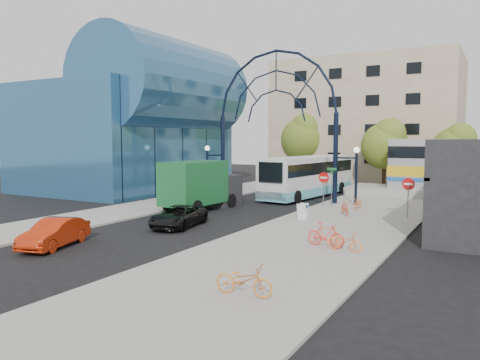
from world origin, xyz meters
The scene contains 22 objects.
ground centered at (0.00, 0.00, 0.00)m, with size 120.00×120.00×0.00m, color black.
sidewalk_east centered at (8.00, 4.00, 0.06)m, with size 8.00×56.00×0.12m, color gray.
plaza_west centered at (-6.50, 6.00, 0.06)m, with size 5.00×50.00×0.12m, color gray.
gateway_arch centered at (0.00, 14.00, 8.56)m, with size 13.64×0.44×12.10m.
stop_sign centered at (4.80, 12.00, 1.99)m, with size 0.80×0.07×2.50m.
do_not_enter_sign centered at (11.00, 10.00, 1.98)m, with size 0.76×0.07×2.48m.
street_name_sign centered at (5.20, 12.60, 2.13)m, with size 0.70×0.70×2.80m.
sandwich_board centered at (5.60, 5.98, 0.74)m, with size 0.55×0.61×0.99m.
transit_hall centered at (-15.30, 15.00, 6.70)m, with size 16.50×18.00×14.50m.
apartment_block centered at (2.00, 34.97, 7.00)m, with size 20.00×12.10×14.00m.
tree_north_a centered at (6.12, 25.93, 4.61)m, with size 4.48×4.48×7.00m.
tree_north_b centered at (-3.88, 29.93, 5.27)m, with size 5.12×5.12×8.00m.
tree_north_c centered at (12.12, 27.93, 4.28)m, with size 4.16×4.16×6.50m.
city_bus centered at (1.37, 17.88, 1.82)m, with size 4.04×12.88×3.48m.
green_truck centered at (-2.47, 7.00, 1.73)m, with size 2.97×7.00×3.47m.
black_suv centered at (0.06, 0.90, 0.61)m, with size 2.01×4.36×1.21m, color black.
red_sedan centered at (-1.93, -5.95, 0.66)m, with size 1.40×4.01×1.32m, color #B6270B.
bike_near_a centered at (7.39, 11.81, 0.55)m, with size 0.56×1.62×0.85m, color orange.
bike_near_b centered at (7.35, 8.84, 0.61)m, with size 0.46×1.63×0.98m, color #DB512B.
bike_far_a centered at (10.16, -0.52, 0.54)m, with size 0.56×1.61×0.85m, color orange.
bike_far_b centered at (9.20, -0.21, 0.67)m, with size 0.52×1.84×1.10m, color #F33C30.
bike_far_c centered at (9.18, -7.86, 0.62)m, with size 0.67×1.92×1.01m, color orange.
Camera 1 is at (16.09, -20.34, 5.02)m, focal length 35.00 mm.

